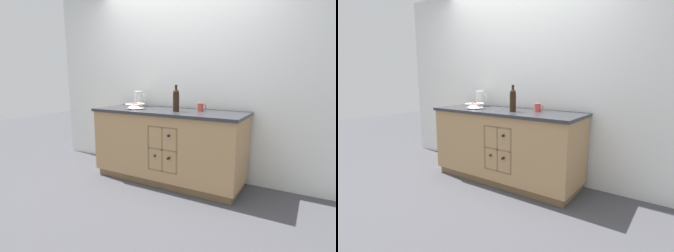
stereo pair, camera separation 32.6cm
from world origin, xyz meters
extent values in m
plane|color=#424247|center=(0.00, 0.00, 0.00)|extent=(14.00, 14.00, 0.00)
cube|color=silver|center=(0.00, 0.39, 1.27)|extent=(4.40, 0.06, 2.55)
cube|color=brown|center=(0.00, 0.00, 0.04)|extent=(1.82, 0.57, 0.09)
cube|color=tan|center=(0.00, 0.00, 0.48)|extent=(1.88, 0.63, 0.78)
cube|color=#2D2D33|center=(0.00, 0.00, 0.89)|extent=(1.92, 0.67, 0.03)
cube|color=brown|center=(0.10, -0.22, 0.49)|extent=(0.38, 0.01, 0.52)
cube|color=brown|center=(-0.08, -0.27, 0.49)|extent=(0.02, 0.10, 0.52)
cube|color=brown|center=(0.29, -0.27, 0.49)|extent=(0.02, 0.10, 0.52)
cube|color=brown|center=(0.10, -0.27, 0.23)|extent=(0.38, 0.10, 0.02)
cube|color=brown|center=(0.10, -0.27, 0.49)|extent=(0.38, 0.10, 0.02)
cube|color=brown|center=(0.10, -0.27, 0.75)|extent=(0.38, 0.10, 0.02)
cube|color=brown|center=(0.10, -0.27, 0.49)|extent=(0.02, 0.10, 0.52)
cylinder|color=#19381E|center=(0.01, -0.16, 0.41)|extent=(0.08, 0.19, 0.08)
cylinder|color=#19381E|center=(0.01, -0.29, 0.41)|extent=(0.03, 0.08, 0.03)
cylinder|color=black|center=(0.20, -0.17, 0.41)|extent=(0.08, 0.20, 0.08)
cylinder|color=black|center=(0.20, -0.31, 0.41)|extent=(0.03, 0.08, 0.03)
cylinder|color=black|center=(0.20, -0.16, 0.66)|extent=(0.08, 0.19, 0.08)
cylinder|color=black|center=(0.20, -0.30, 0.66)|extent=(0.03, 0.08, 0.03)
cylinder|color=silver|center=(-0.43, -0.09, 0.91)|extent=(0.11, 0.11, 0.01)
cone|color=silver|center=(-0.43, -0.09, 0.94)|extent=(0.23, 0.23, 0.06)
torus|color=silver|center=(-0.43, -0.09, 0.96)|extent=(0.25, 0.25, 0.02)
sphere|color=red|center=(-0.45, -0.07, 0.95)|extent=(0.07, 0.07, 0.07)
sphere|color=gold|center=(-0.38, -0.08, 0.94)|extent=(0.07, 0.07, 0.07)
cylinder|color=silver|center=(-0.59, 0.20, 1.01)|extent=(0.11, 0.11, 0.21)
torus|color=silver|center=(-0.59, 0.20, 1.11)|extent=(0.12, 0.12, 0.01)
torus|color=silver|center=(-0.53, 0.20, 1.02)|extent=(0.12, 0.01, 0.12)
cylinder|color=#B7473D|center=(0.38, 0.10, 0.95)|extent=(0.08, 0.08, 0.10)
torus|color=#B7473D|center=(0.42, 0.10, 0.95)|extent=(0.07, 0.01, 0.07)
cylinder|color=black|center=(0.15, -0.07, 1.01)|extent=(0.08, 0.08, 0.21)
sphere|color=black|center=(0.15, -0.07, 1.13)|extent=(0.07, 0.07, 0.07)
cylinder|color=black|center=(0.15, -0.07, 1.16)|extent=(0.03, 0.03, 0.09)
cylinder|color=black|center=(0.15, -0.07, 1.21)|extent=(0.03, 0.03, 0.01)
camera|label=1|loc=(1.59, -2.78, 1.29)|focal=28.00mm
camera|label=2|loc=(1.87, -2.61, 1.29)|focal=28.00mm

